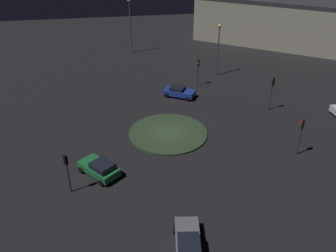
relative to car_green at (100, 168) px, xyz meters
name	(u,v)px	position (x,y,z in m)	size (l,w,h in m)	color
ground_plane	(168,134)	(6.10, -7.39, -0.78)	(114.32, 114.32, 0.00)	black
roundabout_island	(168,133)	(6.10, -7.39, -0.69)	(8.66, 8.66, 0.18)	#2D4228
car_green	(100,168)	(0.00, 0.00, 0.00)	(4.26, 3.97, 1.52)	#1E7238
car_blue	(179,92)	(15.18, -10.45, -0.05)	(3.67, 4.40, 1.42)	#1E38A5
car_grey	(188,244)	(-9.88, -6.04, -0.01)	(4.74, 2.57, 1.44)	slate
traffic_light_southeast	(198,67)	(18.45, -13.80, 1.96)	(0.40, 0.37, 3.83)	#2D2D2D
traffic_light_southwest	(301,130)	(-0.01, -19.38, 2.02)	(0.37, 0.40, 3.93)	#2D2D2D
traffic_light_northwest	(67,166)	(-1.90, 2.50, 1.94)	(0.38, 0.39, 3.81)	#2D2D2D
traffic_light_south	(272,88)	(9.53, -20.68, 2.24)	(0.35, 0.38, 4.25)	#2D2D2D
streetlamp_southeast	(219,42)	(21.90, -17.64, 4.29)	(0.53, 0.53, 7.67)	#4C4C51
streetlamp_east	(130,18)	(34.75, -5.75, 5.29)	(0.55, 0.55, 9.24)	#4C4C51
store_building	(287,21)	(35.41, -35.29, 3.40)	(29.39, 33.62, 8.35)	#B7B299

